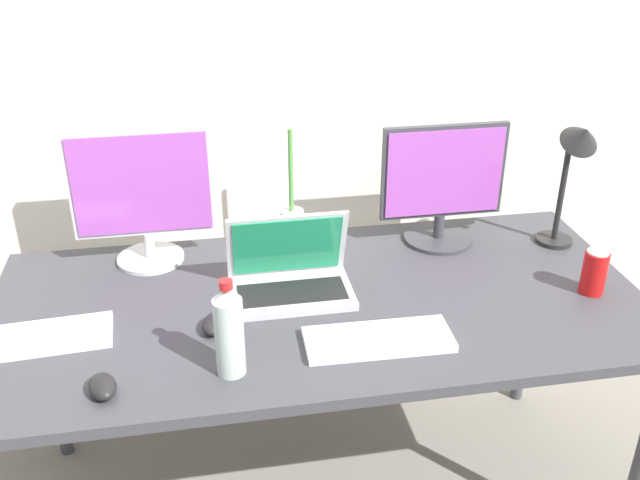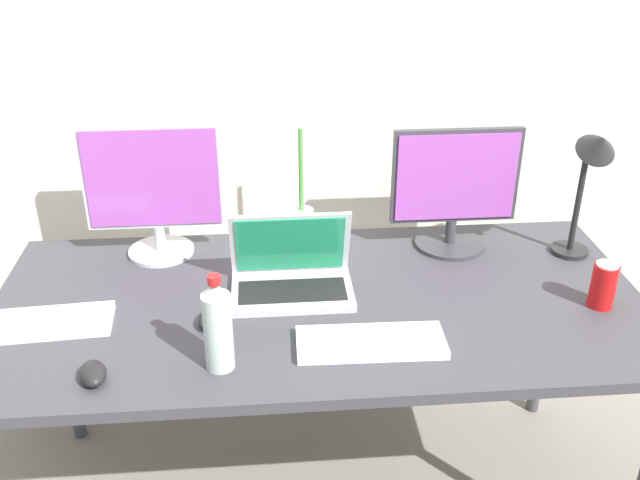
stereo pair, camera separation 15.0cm
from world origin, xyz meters
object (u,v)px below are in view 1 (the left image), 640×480
laptop_silver (290,274)px  desk_lamp (575,161)px  mouse_by_laptop (215,323)px  work_desk (320,317)px  mouse_by_keyboard (103,386)px  monitor_left (143,194)px  keyboard_main (26,340)px  keyboard_aux (378,339)px  soda_can_near_keyboard (594,272)px  water_bottle (229,331)px  bamboo_vase (292,223)px  monitor_center (443,184)px

laptop_silver → desk_lamp: desk_lamp is taller
mouse_by_laptop → work_desk: bearing=34.5°
mouse_by_keyboard → mouse_by_laptop: size_ratio=0.96×
desk_lamp → mouse_by_keyboard: bearing=-160.8°
monitor_left → keyboard_main: monitor_left is taller
work_desk → keyboard_aux: (0.11, -0.22, 0.07)m
soda_can_near_keyboard → mouse_by_keyboard: bearing=-170.8°
monitor_left → water_bottle: bearing=-70.7°
desk_lamp → mouse_by_laptop: bearing=-166.5°
keyboard_main → desk_lamp: desk_lamp is taller
desk_lamp → bamboo_vase: bearing=167.8°
keyboard_main → mouse_by_keyboard: 0.30m
mouse_by_keyboard → mouse_by_laptop: bearing=23.3°
mouse_by_laptop → desk_lamp: bearing=29.4°
monitor_center → soda_can_near_keyboard: monitor_center is taller
laptop_silver → soda_can_near_keyboard: bearing=-10.5°
water_bottle → desk_lamp: desk_lamp is taller
monitor_center → keyboard_aux: (-0.32, -0.50, -0.18)m
mouse_by_keyboard → mouse_by_laptop: 0.33m
keyboard_main → soda_can_near_keyboard: 1.48m
monitor_center → keyboard_main: monitor_center is taller
keyboard_aux → desk_lamp: desk_lamp is taller
soda_can_near_keyboard → bamboo_vase: bamboo_vase is taller
monitor_center → mouse_by_laptop: bearing=-152.3°
desk_lamp → water_bottle: bearing=-157.3°
keyboard_aux → monitor_center: bearing=58.8°
water_bottle → desk_lamp: (1.03, 0.43, 0.17)m
bamboo_vase → desk_lamp: bearing=-12.2°
mouse_by_keyboard → desk_lamp: 1.42m
monitor_center → keyboard_main: bearing=-163.3°
keyboard_main → water_bottle: bearing=-26.0°
mouse_by_laptop → desk_lamp: (1.06, 0.25, 0.27)m
water_bottle → desk_lamp: size_ratio=0.58×
monitor_left → mouse_by_laptop: (0.17, -0.40, -0.19)m
laptop_silver → mouse_by_keyboard: size_ratio=3.52×
bamboo_vase → keyboard_aux: bearing=-76.4°
keyboard_aux → mouse_by_laptop: mouse_by_laptop is taller
monitor_left → mouse_by_keyboard: monitor_left is taller
monitor_left → bamboo_vase: monitor_left is taller
keyboard_aux → water_bottle: 0.38m
mouse_by_laptop → bamboo_vase: bamboo_vase is taller
water_bottle → desk_lamp: 1.13m
water_bottle → bamboo_vase: (0.23, 0.60, -0.04)m
keyboard_main → water_bottle: size_ratio=1.68×
work_desk → mouse_by_laptop: 0.31m
monitor_left → keyboard_main: bearing=-127.4°
monitor_center → monitor_left: bearing=178.4°
work_desk → keyboard_main: bearing=-174.4°
mouse_by_keyboard → mouse_by_laptop: (0.25, 0.20, -0.00)m
keyboard_aux → bamboo_vase: bearing=105.0°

